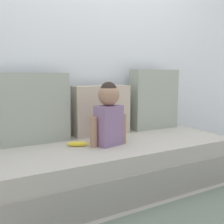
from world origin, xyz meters
TOP-DOWN VIEW (x-y plane):
  - ground_plane at (0.00, 0.00)m, footprint 12.00×12.00m
  - back_wall at (0.00, 0.53)m, footprint 5.12×0.10m
  - couch at (0.00, 0.00)m, footprint 1.92×0.80m
  - throw_pillow_left at (-0.59, 0.30)m, footprint 0.54×0.16m
  - throw_pillow_center at (0.00, 0.30)m, footprint 0.52×0.16m
  - throw_pillow_right at (0.59, 0.30)m, footprint 0.50×0.16m
  - toddler at (-0.11, -0.05)m, footprint 0.31×0.18m
  - banana at (-0.34, 0.03)m, footprint 0.17×0.11m

SIDE VIEW (x-z plane):
  - ground_plane at x=0.00m, z-range 0.00..0.00m
  - couch at x=0.00m, z-range 0.00..0.36m
  - banana at x=-0.34m, z-range 0.36..0.40m
  - throw_pillow_center at x=0.00m, z-range 0.36..0.81m
  - toddler at x=-0.11m, z-range 0.37..0.86m
  - throw_pillow_left at x=-0.59m, z-range 0.36..0.92m
  - throw_pillow_right at x=0.59m, z-range 0.36..0.96m
  - back_wall at x=0.00m, z-range 0.00..2.27m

